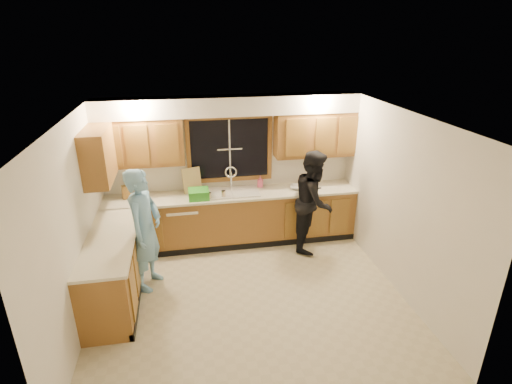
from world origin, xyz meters
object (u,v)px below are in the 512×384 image
stove (107,294)px  woman (314,201)px  sink (233,196)px  man (145,230)px  dishwasher (183,225)px  soap_bottle (260,181)px  knife_block (126,192)px  dish_crate (199,194)px  bowl (297,187)px

stove → woman: woman is taller
sink → woman: woman is taller
stove → man: bearing=60.8°
dishwasher → stove: (-0.95, -1.81, 0.04)m
sink → man: size_ratio=0.48×
soap_bottle → knife_block: bearing=-177.3°
stove → man: (0.44, 0.79, 0.44)m
stove → man: man is taller
man → dish_crate: man is taller
dish_crate → bowl: 1.68m
soap_bottle → bowl: 0.64m
stove → bowl: bearing=31.8°
bowl → knife_block: bearing=177.7°
sink → knife_block: size_ratio=3.98×
knife_block → soap_bottle: size_ratio=1.09×
stove → bowl: 3.45m
dishwasher → woman: 2.22m
woman → bowl: size_ratio=7.08×
soap_bottle → bowl: (0.60, -0.22, -0.07)m
sink → dish_crate: bearing=-167.1°
woman → dish_crate: 1.89m
dishwasher → soap_bottle: 1.50m
bowl → dishwasher: bearing=179.7°
dish_crate → sink: bearing=12.9°
soap_bottle → bowl: size_ratio=0.83×
soap_bottle → sink: bearing=-159.3°
woman → dish_crate: size_ratio=5.23×
stove → dishwasher: bearing=62.3°
dish_crate → soap_bottle: size_ratio=1.64×
dishwasher → bowl: size_ratio=3.42×
stove → knife_block: size_ratio=4.17×
stove → knife_block: knife_block is taller
dishwasher → dish_crate: size_ratio=2.53×
woman → soap_bottle: (-0.78, 0.60, 0.17)m
sink → knife_block: (-1.72, 0.09, 0.16)m
man → dishwasher: bearing=-4.5°
dish_crate → dishwasher: bearing=157.5°
soap_bottle → man: bearing=-146.6°
man → bowl: (2.47, 1.01, 0.06)m
dish_crate → soap_bottle: soap_bottle is taller
stove → soap_bottle: 3.12m
stove → knife_block: (0.08, 1.91, 0.58)m
man → dish_crate: 1.21m
sink → knife_block: 1.73m
dishwasher → dish_crate: dish_crate is taller
knife_block → woman: bearing=-26.4°
dishwasher → sink: bearing=1.0°
dishwasher → knife_block: (-0.87, 0.10, 0.62)m
man → knife_block: bearing=39.7°
knife_block → bowl: size_ratio=0.90×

